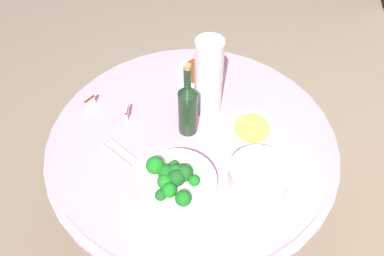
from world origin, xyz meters
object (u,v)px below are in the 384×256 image
(label_placard_mid, at_px, (90,101))
(food_plate_stir_fry, at_px, (201,72))
(plate_stack, at_px, (259,178))
(food_plate_fried_egg, at_px, (252,129))
(wine_bottle, at_px, (188,107))
(label_placard_front, at_px, (127,112))
(serving_tongs, at_px, (119,151))
(decorative_fruit_vase, at_px, (208,80))
(broccoli_bowl, at_px, (176,183))

(label_placard_mid, bearing_deg, food_plate_stir_fry, 119.74)
(plate_stack, xyz_separation_m, food_plate_fried_egg, (-0.26, -0.03, -0.04))
(food_plate_stir_fry, bearing_deg, plate_stack, 24.98)
(wine_bottle, xyz_separation_m, label_placard_front, (-0.04, -0.25, -0.10))
(wine_bottle, xyz_separation_m, serving_tongs, (0.14, -0.25, -0.12))
(plate_stack, distance_m, decorative_fruit_vase, 0.44)
(serving_tongs, bearing_deg, label_placard_front, -178.37)
(plate_stack, bearing_deg, decorative_fruit_vase, -150.05)
(broccoli_bowl, xyz_separation_m, wine_bottle, (-0.29, 0.01, 0.08))
(label_placard_front, bearing_deg, wine_bottle, 81.27)
(broccoli_bowl, relative_size, wine_bottle, 0.83)
(broccoli_bowl, relative_size, label_placard_front, 5.09)
(wine_bottle, relative_size, food_plate_stir_fry, 1.53)
(decorative_fruit_vase, bearing_deg, plate_stack, 29.95)
(label_placard_mid, bearing_deg, decorative_fruit_vase, 96.16)
(serving_tongs, bearing_deg, plate_stack, 79.88)
(wine_bottle, relative_size, food_plate_fried_egg, 1.53)
(label_placard_mid, bearing_deg, label_placard_front, 75.90)
(plate_stack, relative_size, food_plate_stir_fry, 0.95)
(plate_stack, relative_size, label_placard_front, 3.82)
(broccoli_bowl, height_order, wine_bottle, wine_bottle)
(plate_stack, bearing_deg, label_placard_front, -117.45)
(decorative_fruit_vase, distance_m, food_plate_fried_egg, 0.26)
(decorative_fruit_vase, bearing_deg, wine_bottle, -25.93)
(plate_stack, xyz_separation_m, decorative_fruit_vase, (-0.37, -0.21, 0.10))
(plate_stack, distance_m, serving_tongs, 0.54)
(wine_bottle, distance_m, food_plate_stir_fry, 0.35)
(wine_bottle, bearing_deg, decorative_fruit_vase, 154.07)
(label_placard_front, bearing_deg, food_plate_stir_fry, 137.37)
(broccoli_bowl, bearing_deg, food_plate_fried_egg, 140.02)
(food_plate_stir_fry, bearing_deg, label_placard_mid, -60.26)
(decorative_fruit_vase, height_order, label_placard_mid, decorative_fruit_vase)
(food_plate_fried_egg, bearing_deg, label_placard_front, -92.05)
(plate_stack, height_order, label_placard_mid, plate_stack)
(decorative_fruit_vase, distance_m, label_placard_mid, 0.51)
(broccoli_bowl, height_order, food_plate_fried_egg, broccoli_bowl)
(plate_stack, relative_size, decorative_fruit_vase, 0.62)
(label_placard_mid, bearing_deg, food_plate_fried_egg, 84.89)
(food_plate_fried_egg, bearing_deg, plate_stack, 6.04)
(wine_bottle, relative_size, label_placard_front, 6.11)
(broccoli_bowl, relative_size, food_plate_stir_fry, 1.27)
(broccoli_bowl, bearing_deg, wine_bottle, 178.76)
(decorative_fruit_vase, bearing_deg, food_plate_stir_fry, -165.54)
(decorative_fruit_vase, distance_m, label_placard_front, 0.35)
(decorative_fruit_vase, distance_m, serving_tongs, 0.44)
(serving_tongs, height_order, label_placard_mid, label_placard_mid)
(plate_stack, height_order, decorative_fruit_vase, decorative_fruit_vase)
(wine_bottle, distance_m, food_plate_fried_egg, 0.28)
(plate_stack, bearing_deg, label_placard_mid, -114.47)
(wine_bottle, height_order, label_placard_front, wine_bottle)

